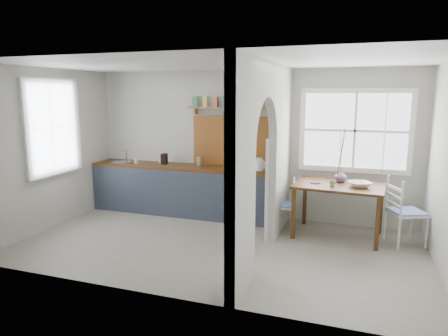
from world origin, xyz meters
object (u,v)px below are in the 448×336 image
(chair_left, at_px, (283,204))
(chair_right, at_px, (407,211))
(dining_table, at_px, (338,211))
(kettle, at_px, (260,164))
(vase, at_px, (341,176))

(chair_left, distance_m, chair_right, 1.84)
(chair_right, bearing_deg, chair_left, 64.44)
(dining_table, relative_size, kettle, 6.01)
(chair_left, distance_m, kettle, 0.81)
(dining_table, bearing_deg, vase, 93.24)
(dining_table, distance_m, kettle, 1.50)
(chair_left, height_order, chair_right, chair_right)
(kettle, bearing_deg, dining_table, -5.62)
(chair_right, xyz_separation_m, vase, (-0.96, 0.19, 0.43))
(dining_table, bearing_deg, kettle, 171.30)
(dining_table, relative_size, chair_left, 1.58)
(vase, bearing_deg, dining_table, -92.01)
(dining_table, bearing_deg, chair_left, -178.43)
(chair_left, bearing_deg, vase, 88.43)
(vase, bearing_deg, chair_right, -11.42)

